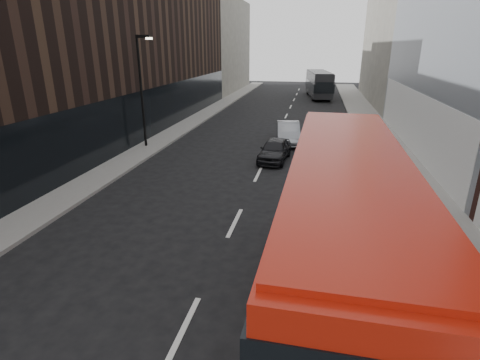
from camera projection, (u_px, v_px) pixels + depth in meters
The scene contains 11 objects.
sidewalk_right at pixel (376, 134), 28.85m from camera, with size 3.00×80.00×0.15m, color slate.
sidewalk_left at pixel (185, 126), 31.74m from camera, with size 2.00×80.00×0.15m, color slate.
building_victorian at pixel (399, 16), 42.41m from camera, with size 6.50×24.00×21.00m.
building_left_mid at pixel (163, 40), 34.66m from camera, with size 5.00×24.00×14.00m, color black.
building_left_far at pixel (221, 46), 55.12m from camera, with size 5.00×20.00×13.00m, color #68645B.
street_lamp at pixel (142, 84), 23.93m from camera, with size 1.06×0.22×7.00m.
red_bus at pixel (343, 232), 8.72m from camera, with size 2.75×10.82×4.34m.
grey_bus at pixel (319, 84), 49.32m from camera, with size 3.78×10.59×3.36m.
car_a at pixel (275, 150), 22.32m from camera, with size 1.55×3.85×1.31m, color black.
car_b at pixel (288, 133), 26.41m from camera, with size 1.54×4.42×1.46m, color gray.
car_c at pixel (338, 128), 28.38m from camera, with size 1.76×4.34×1.26m, color black.
Camera 1 is at (2.80, -4.87, 6.51)m, focal length 28.00 mm.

